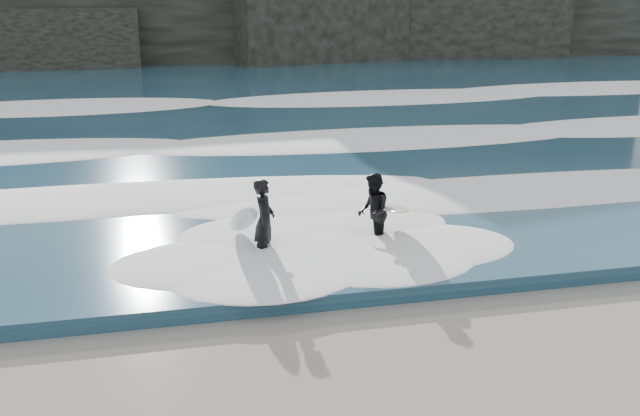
# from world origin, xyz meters

# --- Properties ---
(ground) EXTENTS (120.00, 120.00, 0.00)m
(ground) POSITION_xyz_m (0.00, 0.00, 0.00)
(ground) COLOR #706C5A
(ground) RESTS_ON ground
(sea) EXTENTS (90.00, 52.00, 0.30)m
(sea) POSITION_xyz_m (0.00, 29.00, 0.15)
(sea) COLOR navy
(sea) RESTS_ON ground
(foam_near) EXTENTS (60.00, 3.20, 0.20)m
(foam_near) POSITION_xyz_m (0.00, 9.00, 0.40)
(foam_near) COLOR white
(foam_near) RESTS_ON sea
(foam_mid) EXTENTS (60.00, 4.00, 0.24)m
(foam_mid) POSITION_xyz_m (0.00, 16.00, 0.42)
(foam_mid) COLOR white
(foam_mid) RESTS_ON sea
(foam_far) EXTENTS (60.00, 4.80, 0.30)m
(foam_far) POSITION_xyz_m (0.00, 25.00, 0.45)
(foam_far) COLOR white
(foam_far) RESTS_ON sea
(surfer_left) EXTENTS (0.95, 1.65, 1.69)m
(surfer_left) POSITION_xyz_m (-0.27, 5.54, 0.85)
(surfer_left) COLOR black
(surfer_left) RESTS_ON ground
(surfer_right) EXTENTS (1.18, 2.00, 1.61)m
(surfer_right) POSITION_xyz_m (2.12, 5.73, 0.81)
(surfer_right) COLOR black
(surfer_right) RESTS_ON ground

